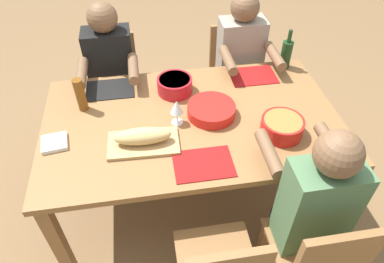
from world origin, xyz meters
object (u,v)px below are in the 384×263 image
object	(u,v)px
chair_near_left	(233,70)
beer_bottle	(80,95)
chair_far_left	(317,257)
diner_near_right	(111,71)
napkin_stack	(54,143)
bread_loaf	(143,136)
wine_glass	(177,108)
dining_table	(192,127)
wine_bottle	(286,54)
serving_bowl_salad	(211,110)
diner_near_left	(241,59)
serving_bowl_fruit	(282,126)
cutting_board	(143,143)
diner_far_left	(312,202)
chair_near_right	(116,80)
serving_bowl_pasta	(175,84)

from	to	relation	value
chair_near_left	beer_bottle	distance (m)	1.38
chair_far_left	diner_near_right	world-z (taller)	diner_near_right
beer_bottle	napkin_stack	size ratio (longest dim) A/B	1.57
chair_near_left	bread_loaf	size ratio (longest dim) A/B	2.66
bread_loaf	wine_glass	world-z (taller)	wine_glass
bread_loaf	beer_bottle	size ratio (longest dim) A/B	1.45
dining_table	wine_bottle	xyz separation A→B (m)	(-0.76, -0.46, 0.18)
chair_near_left	serving_bowl_salad	bearing A→B (deg)	66.04
diner_near_left	serving_bowl_fruit	world-z (taller)	diner_near_left
chair_far_left	napkin_stack	xyz separation A→B (m)	(1.30, -0.77, 0.27)
diner_near_left	wine_glass	distance (m)	0.93
cutting_board	wine_glass	world-z (taller)	wine_glass
diner_far_left	bread_loaf	world-z (taller)	diner_far_left
diner_far_left	serving_bowl_salad	size ratio (longest dim) A/B	4.03
diner_near_left	wine_glass	xyz separation A→B (m)	(0.59, 0.70, 0.16)
serving_bowl_fruit	chair_near_left	bearing A→B (deg)	-90.39
diner_far_left	wine_bottle	distance (m)	1.18
dining_table	beer_bottle	world-z (taller)	beer_bottle
dining_table	chair_near_right	xyz separation A→B (m)	(0.50, -0.86, -0.18)
diner_near_right	serving_bowl_fruit	bearing A→B (deg)	137.98
beer_bottle	napkin_stack	bearing A→B (deg)	64.00
chair_near_left	bread_loaf	distance (m)	1.35
cutting_board	diner_near_right	bearing A→B (deg)	-77.40
cutting_board	chair_near_right	bearing A→B (deg)	-79.57
bread_loaf	napkin_stack	bearing A→B (deg)	-9.35
cutting_board	wine_bottle	bearing A→B (deg)	-149.03
cutting_board	serving_bowl_pasta	bearing A→B (deg)	-117.10
serving_bowl_pasta	napkin_stack	bearing A→B (deg)	27.59
chair_near_right	wine_glass	bearing A→B (deg)	114.53
dining_table	serving_bowl_salad	size ratio (longest dim) A/B	6.09
diner_far_left	serving_bowl_salad	distance (m)	0.79
dining_table	diner_near_left	size ratio (longest dim) A/B	1.51
diner_far_left	serving_bowl_fruit	distance (m)	0.47
cutting_board	napkin_stack	world-z (taller)	napkin_stack
serving_bowl_fruit	napkin_stack	bearing A→B (deg)	-5.23
serving_bowl_salad	beer_bottle	size ratio (longest dim) A/B	1.35
serving_bowl_salad	bread_loaf	xyz separation A→B (m)	(0.43, 0.19, 0.02)
bread_loaf	diner_far_left	bearing A→B (deg)	148.16
chair_near_left	diner_near_left	world-z (taller)	diner_near_left
diner_near_left	serving_bowl_salad	xyz separation A→B (m)	(0.38, 0.66, 0.08)
chair_far_left	serving_bowl_pasta	size ratio (longest dim) A/B	3.67
chair_far_left	serving_bowl_salad	size ratio (longest dim) A/B	2.86
chair_far_left	diner_near_left	bearing A→B (deg)	-90.00
dining_table	serving_bowl_pasta	xyz separation A→B (m)	(0.07, -0.29, 0.13)
diner_near_right	wine_glass	size ratio (longest dim) A/B	7.23
diner_far_left	chair_far_left	bearing A→B (deg)	90.00
serving_bowl_fruit	beer_bottle	size ratio (longest dim) A/B	1.12
diner_far_left	wine_bottle	xyz separation A→B (m)	(-0.26, -1.14, 0.15)
cutting_board	bread_loaf	xyz separation A→B (m)	(0.00, 0.00, 0.06)
diner_near_left	diner_far_left	bearing A→B (deg)	90.00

